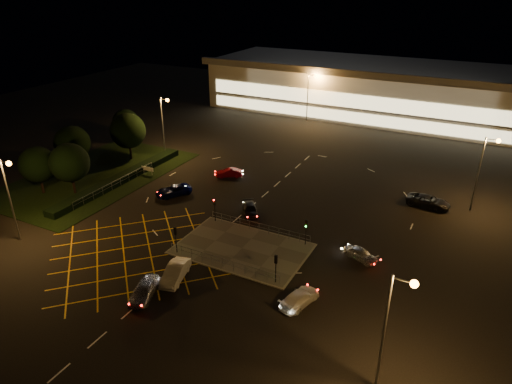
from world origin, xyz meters
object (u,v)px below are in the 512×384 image
at_px(car_east_grey, 428,201).
at_px(car_near_silver, 144,290).
at_px(signal_se, 276,263).
at_px(signal_ne, 306,227).
at_px(car_far_dkgrey, 250,210).
at_px(car_right_silver, 361,254).
at_px(signal_nw, 215,205).
at_px(car_approach_white, 299,298).
at_px(signal_sw, 176,234).
at_px(car_queue_white, 175,272).
at_px(car_left_blue, 173,190).
at_px(car_circ_red, 229,173).

bearing_deg(car_east_grey, car_near_silver, 151.18).
height_order(signal_se, signal_ne, same).
distance_m(car_far_dkgrey, car_right_silver, 15.96).
xyz_separation_m(signal_se, signal_nw, (-12.00, 7.99, 0.00)).
relative_size(car_right_silver, car_approach_white, 0.83).
relative_size(signal_se, signal_nw, 1.00).
xyz_separation_m(signal_sw, car_right_silver, (18.35, 8.06, -1.71)).
relative_size(car_near_silver, car_approach_white, 0.98).
bearing_deg(signal_se, car_east_grey, -113.93).
height_order(car_far_dkgrey, car_east_grey, car_east_grey).
distance_m(car_queue_white, car_left_blue, 19.95).
bearing_deg(car_east_grey, car_approach_white, 168.41).
height_order(car_queue_white, car_left_blue, car_queue_white).
distance_m(car_left_blue, car_approach_white, 28.21).
bearing_deg(signal_ne, signal_nw, 180.00).
distance_m(signal_nw, car_approach_white, 18.29).
height_order(signal_nw, car_approach_white, signal_nw).
xyz_separation_m(car_far_dkgrey, car_circ_red, (-8.54, 9.21, 0.03)).
relative_size(car_near_silver, car_queue_white, 0.95).
distance_m(car_left_blue, car_east_grey, 34.54).
height_order(car_left_blue, car_right_silver, car_left_blue).
bearing_deg(signal_sw, car_east_grey, -133.03).
height_order(car_left_blue, car_far_dkgrey, car_left_blue).
height_order(car_near_silver, car_left_blue, car_near_silver).
xyz_separation_m(car_near_silver, car_far_dkgrey, (1.05, 19.50, -0.15)).
distance_m(signal_sw, car_left_blue, 15.21).
relative_size(car_east_grey, car_approach_white, 1.20).
relative_size(car_left_blue, car_right_silver, 1.31).
bearing_deg(car_right_silver, car_far_dkgrey, 96.53).
height_order(signal_se, car_left_blue, signal_se).
relative_size(car_far_dkgrey, car_right_silver, 1.12).
bearing_deg(car_east_grey, signal_nw, 130.25).
distance_m(car_queue_white, car_right_silver, 19.71).
xyz_separation_m(car_near_silver, car_east_grey, (21.07, 32.15, -0.00)).
bearing_deg(signal_nw, car_near_silver, -83.39).
bearing_deg(signal_nw, car_right_silver, 0.22).
distance_m(car_queue_white, car_approach_white, 12.75).
relative_size(signal_nw, car_near_silver, 0.69).
height_order(signal_sw, car_east_grey, signal_sw).
bearing_deg(car_right_silver, signal_ne, 110.95).
bearing_deg(car_left_blue, car_approach_white, 2.21).
relative_size(signal_sw, car_near_silver, 0.69).
bearing_deg(car_queue_white, signal_se, 8.75).
relative_size(signal_nw, car_left_blue, 0.63).
distance_m(signal_ne, car_east_grey, 19.85).
xyz_separation_m(signal_ne, car_circ_red, (-17.68, 13.08, -1.72)).
distance_m(signal_nw, car_queue_white, 12.38).
relative_size(car_circ_red, car_east_grey, 0.71).
relative_size(signal_se, signal_ne, 1.00).
xyz_separation_m(car_queue_white, car_approach_white, (12.57, 2.12, -0.11)).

